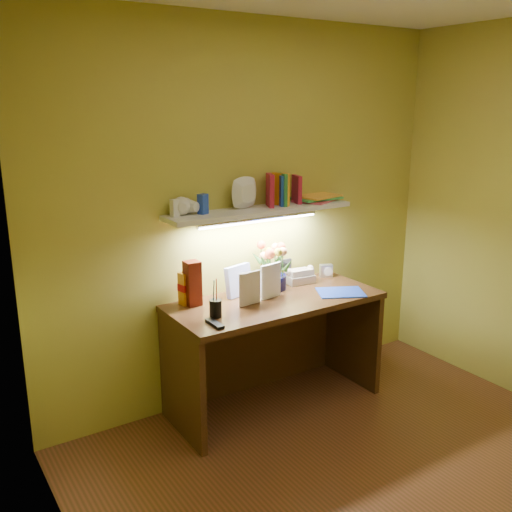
{
  "coord_description": "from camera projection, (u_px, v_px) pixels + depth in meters",
  "views": [
    {
      "loc": [
        -1.99,
        -1.65,
        1.97
      ],
      "look_at": [
        -0.05,
        1.35,
        1.01
      ],
      "focal_mm": 40.0,
      "sensor_mm": 36.0,
      "label": 1
    }
  ],
  "objects": [
    {
      "name": "whisky_bottle",
      "position": [
        185.0,
        284.0,
        3.54
      ],
      "size": [
        0.08,
        0.08,
        0.26
      ],
      "primitive_type": null,
      "rotation": [
        0.0,
        0.0,
        0.18
      ],
      "color": "#C47011",
      "rests_on": "desk"
    },
    {
      "name": "pen_cup",
      "position": [
        215.0,
        303.0,
        3.34
      ],
      "size": [
        0.09,
        0.09,
        0.18
      ],
      "primitive_type": "cylinder",
      "rotation": [
        0.0,
        0.0,
        0.29
      ],
      "color": "black",
      "rests_on": "desk"
    },
    {
      "name": "whisky_box",
      "position": [
        192.0,
        283.0,
        3.53
      ],
      "size": [
        0.09,
        0.09,
        0.28
      ],
      "primitive_type": "cube",
      "rotation": [
        0.0,
        0.0,
        -0.01
      ],
      "color": "#4F1206",
      "rests_on": "desk"
    },
    {
      "name": "tv_remote",
      "position": [
        215.0,
        324.0,
        3.24
      ],
      "size": [
        0.04,
        0.16,
        0.02
      ],
      "primitive_type": "cube",
      "rotation": [
        0.0,
        0.0,
        0.01
      ],
      "color": "black",
      "rests_on": "desk"
    },
    {
      "name": "ground",
      "position": [
        408.0,
        504.0,
        2.89
      ],
      "size": [
        3.0,
        3.0,
        0.0
      ],
      "primitive_type": "plane",
      "color": "#523418",
      "rests_on": "ground"
    },
    {
      "name": "flower_bouquet",
      "position": [
        273.0,
        265.0,
        3.83
      ],
      "size": [
        0.27,
        0.27,
        0.33
      ],
      "primitive_type": null,
      "rotation": [
        0.0,
        0.0,
        -0.39
      ],
      "color": "#0B0B3B",
      "rests_on": "desk"
    },
    {
      "name": "desk_clock",
      "position": [
        326.0,
        271.0,
        4.13
      ],
      "size": [
        0.1,
        0.08,
        0.09
      ],
      "primitive_type": "cube",
      "rotation": [
        0.0,
        0.0,
        -0.41
      ],
      "color": "silver",
      "rests_on": "desk"
    },
    {
      "name": "wall_shelf",
      "position": [
        263.0,
        204.0,
        3.68
      ],
      "size": [
        1.32,
        0.34,
        0.24
      ],
      "color": "white",
      "rests_on": "ground"
    },
    {
      "name": "art_card",
      "position": [
        238.0,
        281.0,
        3.71
      ],
      "size": [
        0.21,
        0.09,
        0.2
      ],
      "primitive_type": null,
      "rotation": [
        0.0,
        0.0,
        0.26
      ],
      "color": "white",
      "rests_on": "desk"
    },
    {
      "name": "desk",
      "position": [
        275.0,
        352.0,
        3.77
      ],
      "size": [
        1.4,
        0.6,
        0.75
      ],
      "primitive_type": "cube",
      "color": "#3C2610",
      "rests_on": "ground"
    },
    {
      "name": "blue_folder",
      "position": [
        341.0,
        292.0,
        3.78
      ],
      "size": [
        0.37,
        0.33,
        0.01
      ],
      "primitive_type": "cube",
      "rotation": [
        0.0,
        0.0,
        -0.47
      ],
      "color": "blue",
      "rests_on": "desk"
    },
    {
      "name": "telephone",
      "position": [
        299.0,
        275.0,
        3.99
      ],
      "size": [
        0.21,
        0.16,
        0.11
      ],
      "primitive_type": null,
      "rotation": [
        0.0,
        0.0,
        -0.11
      ],
      "color": "beige",
      "rests_on": "desk"
    },
    {
      "name": "desk_book_b",
      "position": [
        261.0,
        284.0,
        3.61
      ],
      "size": [
        0.17,
        0.04,
        0.23
      ],
      "primitive_type": "imported",
      "rotation": [
        0.0,
        0.0,
        0.14
      ],
      "color": "white",
      "rests_on": "desk"
    },
    {
      "name": "desk_book_a",
      "position": [
        239.0,
        291.0,
        3.49
      ],
      "size": [
        0.16,
        0.03,
        0.22
      ],
      "primitive_type": "imported",
      "rotation": [
        0.0,
        0.0,
        0.04
      ],
      "color": "beige",
      "rests_on": "desk"
    }
  ]
}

